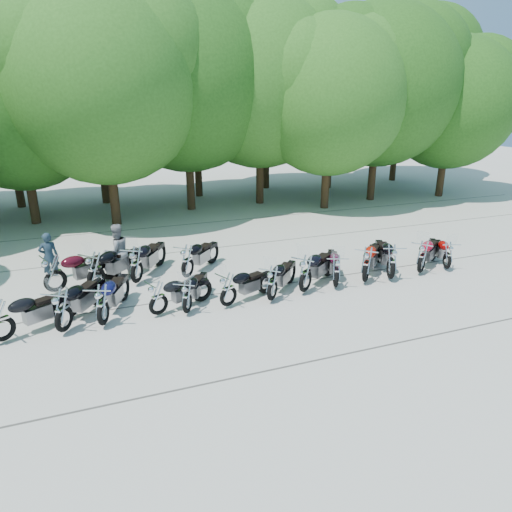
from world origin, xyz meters
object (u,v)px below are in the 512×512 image
object	(u,v)px
motorcycle_1	(62,309)
motorcycle_14	(95,269)
motorcycle_3	(158,297)
motorcycle_8	(336,270)
motorcycle_4	(187,296)
motorcycle_13	(54,273)
motorcycle_2	(102,304)
motorcycle_6	(272,282)
motorcycle_7	(306,273)
motorcycle_5	(228,289)
rider_1	(117,251)
motorcycle_12	(448,255)
motorcycle_0	(0,320)
motorcycle_10	(392,261)
rider_0	(49,257)
motorcycle_9	(367,263)
motorcycle_16	(187,260)
motorcycle_11	(422,256)
motorcycle_15	(136,264)

from	to	relation	value
motorcycle_1	motorcycle_14	distance (m)	2.79
motorcycle_3	motorcycle_8	distance (m)	5.62
motorcycle_4	motorcycle_14	world-z (taller)	motorcycle_14
motorcycle_1	motorcycle_13	xyz separation A→B (m)	(-0.30, 2.83, 0.02)
motorcycle_2	motorcycle_4	distance (m)	2.26
motorcycle_6	motorcycle_7	world-z (taller)	motorcycle_7
motorcycle_5	motorcycle_4	bearing A→B (deg)	67.54
rider_1	motorcycle_6	bearing A→B (deg)	115.76
motorcycle_12	motorcycle_13	distance (m)	13.16
motorcycle_6	motorcycle_8	size ratio (longest dim) A/B	1.00
motorcycle_0	motorcycle_13	bearing A→B (deg)	-50.37
motorcycle_10	motorcycle_13	distance (m)	10.79
motorcycle_0	motorcycle_13	world-z (taller)	motorcycle_13
motorcycle_10	rider_0	xyz separation A→B (m)	(-10.63, 4.02, 0.13)
motorcycle_12	rider_0	distance (m)	13.67
motorcycle_3	motorcycle_9	size ratio (longest dim) A/B	0.84
motorcycle_6	motorcycle_16	world-z (taller)	motorcycle_16
motorcycle_10	motorcycle_14	distance (m)	9.59
motorcycle_2	motorcycle_3	xyz separation A→B (m)	(1.48, 0.09, -0.08)
motorcycle_16	motorcycle_2	bearing A→B (deg)	85.99
rider_0	motorcycle_9	bearing A→B (deg)	148.71
motorcycle_2	motorcycle_8	xyz separation A→B (m)	(7.10, 0.09, -0.03)
motorcycle_11	motorcycle_16	world-z (taller)	motorcycle_16
motorcycle_13	motorcycle_14	world-z (taller)	motorcycle_14
motorcycle_10	rider_1	size ratio (longest dim) A/B	1.32
motorcycle_0	motorcycle_2	distance (m)	2.40
motorcycle_8	rider_0	size ratio (longest dim) A/B	1.36
motorcycle_8	motorcycle_12	distance (m)	4.53
motorcycle_1	motorcycle_7	size ratio (longest dim) A/B	0.97
motorcycle_2	motorcycle_16	world-z (taller)	motorcycle_16
motorcycle_9	rider_0	world-z (taller)	rider_0
motorcycle_0	motorcycle_2	bearing A→B (deg)	-117.74
rider_1	motorcycle_16	bearing A→B (deg)	133.41
motorcycle_11	motorcycle_5	bearing A→B (deg)	55.85
motorcycle_14	motorcycle_7	bearing A→B (deg)	-156.68
motorcycle_12	motorcycle_6	bearing A→B (deg)	24.71
motorcycle_0	motorcycle_9	bearing A→B (deg)	-117.80
motorcycle_3	motorcycle_9	bearing A→B (deg)	-111.80
motorcycle_13	motorcycle_4	bearing A→B (deg)	-150.05
motorcycle_10	motorcycle_12	size ratio (longest dim) A/B	1.19
motorcycle_13	rider_0	distance (m)	1.31
motorcycle_8	motorcycle_12	xyz separation A→B (m)	(4.53, 0.07, -0.05)
motorcycle_5	motorcycle_6	world-z (taller)	motorcycle_6
motorcycle_14	motorcycle_6	bearing A→B (deg)	-163.38
motorcycle_0	motorcycle_16	xyz separation A→B (m)	(5.24, 2.60, 0.03)
motorcycle_3	motorcycle_16	distance (m)	2.82
motorcycle_9	motorcycle_15	size ratio (longest dim) A/B	0.96
motorcycle_15	rider_0	world-z (taller)	rider_0
motorcycle_11	motorcycle_12	distance (m)	1.13
motorcycle_1	motorcycle_2	world-z (taller)	motorcycle_1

